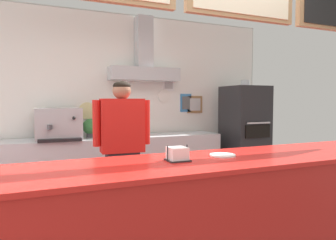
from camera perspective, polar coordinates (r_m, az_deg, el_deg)
The scene contains 10 objects.
back_wall_assembly at distance 4.66m, azimuth -10.45°, elevation 4.08°, with size 5.37×2.75×2.75m.
service_counter at distance 2.27m, azimuth 5.32°, elevation -20.20°, with size 4.77×0.71×1.03m.
back_prep_counter at distance 4.53m, azimuth -11.47°, elevation -8.96°, with size 3.44×0.59×0.92m.
pizza_oven at distance 5.17m, azimuth 13.90°, elevation -3.15°, with size 0.60×0.67×1.76m.
shop_worker at distance 3.30m, azimuth -8.42°, elevation -6.14°, with size 0.60×0.25×1.63m.
espresso_machine at distance 4.33m, azimuth -19.56°, elevation -0.70°, with size 0.58×0.54×0.42m.
potted_oregano at distance 4.54m, azimuth -7.37°, elevation -1.10°, with size 0.22×0.22×0.25m.
potted_basil at distance 4.44m, azimuth -13.96°, elevation -1.30°, with size 0.24×0.24×0.26m.
condiment_plate at distance 2.28m, azimuth 10.03°, elevation -6.40°, with size 0.19×0.19×0.01m.
napkin_holder at distance 2.07m, azimuth 1.75°, elevation -6.39°, with size 0.15×0.14×0.10m.
Camera 1 is at (-0.99, -2.18, 1.43)m, focal length 33.07 mm.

